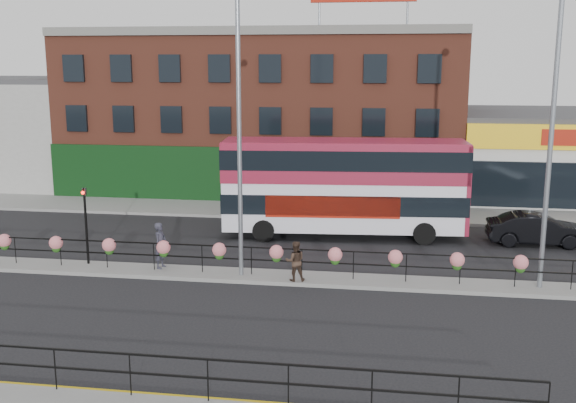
# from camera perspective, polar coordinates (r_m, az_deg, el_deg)

# --- Properties ---
(ground) EXTENTS (120.00, 120.00, 0.00)m
(ground) POSITION_cam_1_polar(r_m,az_deg,el_deg) (26.61, -0.98, -6.58)
(ground) COLOR black
(ground) RESTS_ON ground
(north_pavement) EXTENTS (60.00, 4.00, 0.15)m
(north_pavement) POSITION_cam_1_polar(r_m,az_deg,el_deg) (38.06, 2.04, -0.86)
(north_pavement) COLOR gray
(north_pavement) RESTS_ON ground
(median) EXTENTS (60.00, 1.60, 0.15)m
(median) POSITION_cam_1_polar(r_m,az_deg,el_deg) (26.59, -0.98, -6.43)
(median) COLOR gray
(median) RESTS_ON ground
(yellow_line_inner) EXTENTS (60.00, 0.10, 0.01)m
(yellow_line_inner) POSITION_cam_1_polar(r_m,az_deg,el_deg) (17.86, -6.39, -16.22)
(yellow_line_inner) COLOR gold
(yellow_line_inner) RESTS_ON ground
(yellow_line_outer) EXTENTS (60.00, 0.10, 0.01)m
(yellow_line_outer) POSITION_cam_1_polar(r_m,az_deg,el_deg) (17.70, -6.55, -16.49)
(yellow_line_outer) COLOR gold
(yellow_line_outer) RESTS_ON ground
(brick_building) EXTENTS (25.00, 12.21, 10.30)m
(brick_building) POSITION_cam_1_polar(r_m,az_deg,el_deg) (45.73, -1.78, 7.66)
(brick_building) COLOR brown
(brick_building) RESTS_ON ground
(supermarket) EXTENTS (15.00, 12.25, 5.30)m
(supermarket) POSITION_cam_1_polar(r_m,az_deg,el_deg) (46.68, 23.21, 3.74)
(supermarket) COLOR silver
(supermarket) RESTS_ON ground
(median_railing) EXTENTS (30.04, 0.56, 1.23)m
(median_railing) POSITION_cam_1_polar(r_m,az_deg,el_deg) (26.30, -0.99, -4.42)
(median_railing) COLOR black
(median_railing) RESTS_ON median
(south_railing) EXTENTS (20.04, 0.05, 1.12)m
(south_railing) POSITION_cam_1_polar(r_m,az_deg,el_deg) (17.69, -13.26, -13.31)
(south_railing) COLOR black
(south_railing) RESTS_ON south_pavement
(double_decker_bus) EXTENTS (11.81, 3.65, 4.70)m
(double_decker_bus) POSITION_cam_1_polar(r_m,az_deg,el_deg) (32.53, 4.83, 2.00)
(double_decker_bus) COLOR silver
(double_decker_bus) RESTS_ON ground
(car) EXTENTS (1.60, 4.53, 1.49)m
(car) POSITION_cam_1_polar(r_m,az_deg,el_deg) (33.37, 20.35, -2.21)
(car) COLOR black
(car) RESTS_ON ground
(pedestrian_a) EXTENTS (0.83, 0.67, 1.88)m
(pedestrian_a) POSITION_cam_1_polar(r_m,az_deg,el_deg) (27.76, -10.74, -3.67)
(pedestrian_a) COLOR #2D2D3A
(pedestrian_a) RESTS_ON median
(pedestrian_b) EXTENTS (1.01, 0.91, 1.56)m
(pedestrian_b) POSITION_cam_1_polar(r_m,az_deg,el_deg) (25.73, 0.61, -5.06)
(pedestrian_b) COLOR #3B2B21
(pedestrian_b) RESTS_ON median
(lamp_column_west) EXTENTS (0.39, 1.93, 10.99)m
(lamp_column_west) POSITION_cam_1_polar(r_m,az_deg,el_deg) (25.77, -4.04, 7.93)
(lamp_column_west) COLOR gray
(lamp_column_west) RESTS_ON median
(lamp_column_east) EXTENTS (0.41, 2.02, 11.53)m
(lamp_column_east) POSITION_cam_1_polar(r_m,az_deg,el_deg) (25.99, 21.45, 7.89)
(lamp_column_east) COLOR gray
(lamp_column_east) RESTS_ON median
(traffic_light_median) EXTENTS (0.15, 0.28, 3.65)m
(traffic_light_median) POSITION_cam_1_polar(r_m,az_deg,el_deg) (28.72, -16.80, -0.62)
(traffic_light_median) COLOR black
(traffic_light_median) RESTS_ON median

